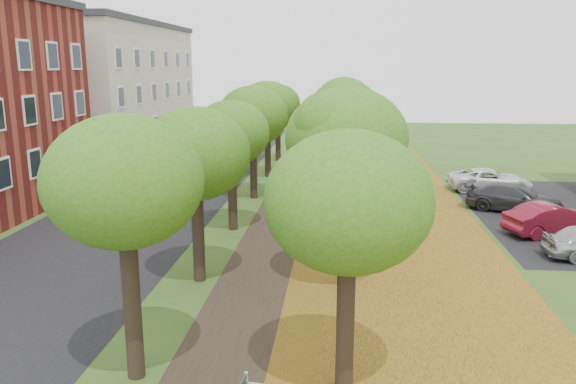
# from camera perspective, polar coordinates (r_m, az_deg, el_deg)

# --- Properties ---
(ground) EXTENTS (120.00, 120.00, 0.00)m
(ground) POSITION_cam_1_polar(r_m,az_deg,el_deg) (13.63, -5.92, -18.53)
(ground) COLOR #2D4C19
(ground) RESTS_ON ground
(street_asphalt) EXTENTS (8.00, 70.00, 0.01)m
(street_asphalt) POSITION_cam_1_polar(r_m,az_deg,el_deg) (29.07, -14.77, -1.70)
(street_asphalt) COLOR black
(street_asphalt) RESTS_ON ground
(footpath) EXTENTS (3.20, 70.00, 0.01)m
(footpath) POSITION_cam_1_polar(r_m,az_deg,el_deg) (27.44, 0.12, -2.12)
(footpath) COLOR black
(footpath) RESTS_ON ground
(leaf_verge) EXTENTS (7.50, 70.00, 0.01)m
(leaf_verge) POSITION_cam_1_polar(r_m,az_deg,el_deg) (27.45, 10.58, -2.33)
(leaf_verge) COLOR olive
(leaf_verge) RESTS_ON ground
(parking_lot) EXTENTS (9.00, 16.00, 0.01)m
(parking_lot) POSITION_cam_1_polar(r_m,az_deg,el_deg) (30.40, 26.58, -2.02)
(parking_lot) COLOR black
(parking_lot) RESTS_ON ground
(tree_row_west) EXTENTS (3.50, 33.50, 5.97)m
(tree_row_west) POSITION_cam_1_polar(r_m,az_deg,el_deg) (26.93, -4.58, 7.17)
(tree_row_west) COLOR black
(tree_row_west) RESTS_ON ground
(tree_row_east) EXTENTS (3.50, 33.50, 5.97)m
(tree_row_east) POSITION_cam_1_polar(r_m,az_deg,el_deg) (26.53, 5.77, 7.06)
(tree_row_east) COLOR black
(tree_row_east) RESTS_ON ground
(building_cream) EXTENTS (10.30, 20.30, 10.40)m
(building_cream) POSITION_cam_1_polar(r_m,az_deg,el_deg) (48.49, -18.56, 9.96)
(building_cream) COLOR beige
(building_cream) RESTS_ON ground
(car_red) EXTENTS (4.31, 2.70, 1.34)m
(car_red) POSITION_cam_1_polar(r_m,az_deg,el_deg) (26.31, 25.28, -2.53)
(car_red) COLOR maroon
(car_red) RESTS_ON ground
(car_grey) EXTENTS (4.94, 3.50, 1.33)m
(car_grey) POSITION_cam_1_polar(r_m,az_deg,el_deg) (29.74, 21.99, -0.58)
(car_grey) COLOR #2E2F33
(car_grey) RESTS_ON ground
(car_white) EXTENTS (4.63, 2.20, 1.28)m
(car_white) POSITION_cam_1_polar(r_m,az_deg,el_deg) (34.10, 19.83, 1.17)
(car_white) COLOR silver
(car_white) RESTS_ON ground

